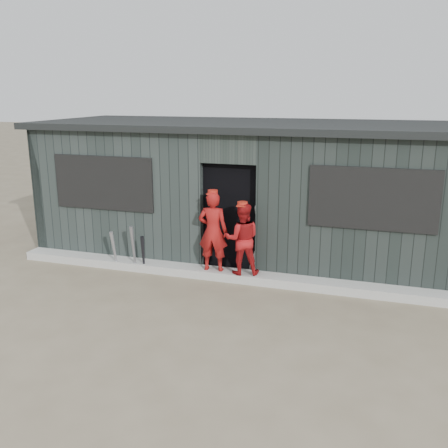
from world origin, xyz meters
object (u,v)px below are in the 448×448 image
(player_red_right, at_px, (242,239))
(bat_right, at_px, (143,254))
(bat_left, at_px, (114,250))
(bat_mid, at_px, (134,249))
(dugout, at_px, (249,189))
(player_red_left, at_px, (213,231))
(player_grey_back, at_px, (260,236))

(player_red_right, bearing_deg, bat_right, -13.84)
(bat_right, bearing_deg, player_red_right, 2.96)
(bat_left, xyz_separation_m, bat_right, (0.57, 0.03, -0.02))
(bat_mid, bearing_deg, player_red_right, 3.10)
(player_red_right, bearing_deg, dugout, -96.00)
(bat_left, relative_size, player_red_left, 0.53)
(player_grey_back, relative_size, dugout, 0.17)
(player_red_right, relative_size, player_grey_back, 0.90)
(bat_mid, relative_size, player_red_right, 0.70)
(bat_mid, height_order, player_grey_back, player_grey_back)
(bat_left, relative_size, player_grey_back, 0.54)
(player_red_left, bearing_deg, bat_mid, -0.42)
(bat_right, bearing_deg, bat_left, -177.24)
(player_grey_back, height_order, dugout, dugout)
(player_red_right, distance_m, player_grey_back, 0.55)
(bat_left, relative_size, bat_right, 1.07)
(bat_right, relative_size, player_red_right, 0.56)
(player_red_right, height_order, player_grey_back, player_red_right)
(bat_right, height_order, dugout, dugout)
(bat_left, relative_size, player_red_right, 0.60)
(bat_right, relative_size, player_red_left, 0.50)
(bat_left, height_order, bat_right, bat_left)
(player_red_left, relative_size, player_grey_back, 1.02)
(player_red_left, bearing_deg, dugout, -102.04)
(player_red_left, bearing_deg, player_red_right, 172.85)
(bat_left, height_order, player_grey_back, player_grey_back)
(dugout, bearing_deg, player_grey_back, -67.01)
(bat_mid, height_order, dugout, dugout)
(bat_mid, xyz_separation_m, player_grey_back, (2.19, 0.62, 0.26))
(bat_mid, relative_size, player_red_left, 0.62)
(player_grey_back, distance_m, dugout, 1.44)
(bat_left, xyz_separation_m, player_red_right, (2.40, 0.12, 0.40))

